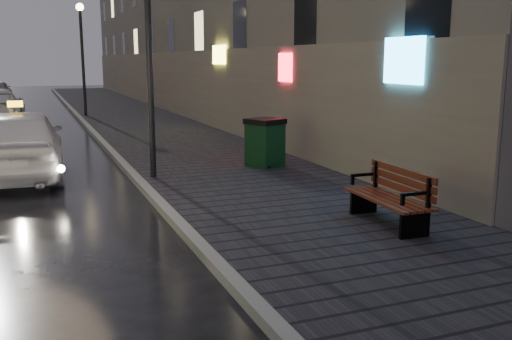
{
  "coord_description": "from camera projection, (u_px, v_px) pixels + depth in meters",
  "views": [
    {
      "loc": [
        -0.73,
        -6.88,
        2.82
      ],
      "look_at": [
        3.02,
        2.53,
        0.85
      ],
      "focal_mm": 40.0,
      "sensor_mm": 36.0,
      "label": 1
    }
  ],
  "objects": [
    {
      "name": "ground",
      "position": [
        106.0,
        290.0,
        7.08
      ],
      "size": [
        120.0,
        120.0,
        0.0
      ],
      "primitive_type": "plane",
      "color": "black",
      "rests_on": "ground"
    },
    {
      "name": "sidewalk",
      "position": [
        132.0,
        117.0,
        27.63
      ],
      "size": [
        4.6,
        58.0,
        0.15
      ],
      "primitive_type": "cube",
      "color": "black",
      "rests_on": "ground"
    },
    {
      "name": "curb",
      "position": [
        80.0,
        119.0,
        26.76
      ],
      "size": [
        0.2,
        58.0,
        0.15
      ],
      "primitive_type": "cube",
      "color": "slate",
      "rests_on": "ground"
    },
    {
      "name": "lamp_near",
      "position": [
        148.0,
        29.0,
        12.56
      ],
      "size": [
        0.36,
        0.36,
        5.28
      ],
      "color": "black",
      "rests_on": "sidewalk"
    },
    {
      "name": "lamp_far",
      "position": [
        82.0,
        45.0,
        27.15
      ],
      "size": [
        0.36,
        0.36,
        5.28
      ],
      "color": "black",
      "rests_on": "sidewalk"
    },
    {
      "name": "bench",
      "position": [
        392.0,
        196.0,
        9.32
      ],
      "size": [
        0.7,
        1.85,
        0.93
      ],
      "rotation": [
        0.0,
        0.0,
        -0.04
      ],
      "color": "black",
      "rests_on": "sidewalk"
    },
    {
      "name": "trash_bin",
      "position": [
        265.0,
        142.0,
        14.41
      ],
      "size": [
        1.05,
        1.05,
        1.21
      ],
      "rotation": [
        0.0,
        0.0,
        0.42
      ],
      "color": "#0E3218",
      "rests_on": "sidewalk"
    },
    {
      "name": "taxi_near",
      "position": [
        18.0,
        143.0,
        13.64
      ],
      "size": [
        2.25,
        5.12,
        1.72
      ],
      "primitive_type": "imported",
      "rotation": [
        0.0,
        0.0,
        3.1
      ],
      "color": "silver",
      "rests_on": "ground"
    }
  ]
}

